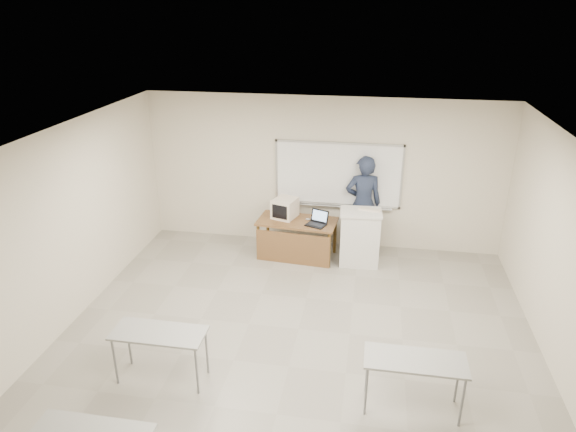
% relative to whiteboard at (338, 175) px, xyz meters
% --- Properties ---
extents(floor, '(7.00, 8.00, 0.01)m').
position_rel_whiteboard_xyz_m(floor, '(-0.30, -3.97, -1.49)').
color(floor, gray).
rests_on(floor, ground).
extents(whiteboard, '(2.48, 0.10, 1.31)m').
position_rel_whiteboard_xyz_m(whiteboard, '(0.00, 0.00, 0.00)').
color(whiteboard, white).
rests_on(whiteboard, floor).
extents(student_desks, '(4.40, 2.20, 0.73)m').
position_rel_whiteboard_xyz_m(student_desks, '(-0.30, -5.32, -0.81)').
color(student_desks, gray).
rests_on(student_desks, floor).
extents(instructor_desk, '(1.49, 0.75, 0.75)m').
position_rel_whiteboard_xyz_m(instructor_desk, '(-0.70, -0.78, -0.93)').
color(instructor_desk, brown).
rests_on(instructor_desk, floor).
extents(podium, '(0.76, 0.55, 1.06)m').
position_rel_whiteboard_xyz_m(podium, '(0.50, -0.77, -0.95)').
color(podium, '#B6B3AE').
rests_on(podium, floor).
extents(crt_monitor, '(0.41, 0.46, 0.39)m').
position_rel_whiteboard_xyz_m(crt_monitor, '(-0.95, -0.54, -0.54)').
color(crt_monitor, beige).
rests_on(crt_monitor, instructor_desk).
extents(laptop, '(0.35, 0.32, 0.26)m').
position_rel_whiteboard_xyz_m(laptop, '(-0.32, -0.79, -0.67)').
color(laptop, black).
rests_on(laptop, instructor_desk).
extents(mouse, '(0.10, 0.08, 0.04)m').
position_rel_whiteboard_xyz_m(mouse, '(-0.50, -0.62, -0.71)').
color(mouse, '#9D9FA4').
rests_on(mouse, instructor_desk).
extents(keyboard, '(0.42, 0.21, 0.02)m').
position_rel_whiteboard_xyz_m(keyboard, '(0.65, -0.69, -0.41)').
color(keyboard, beige).
rests_on(keyboard, podium).
extents(presenter, '(0.77, 0.57, 1.94)m').
position_rel_whiteboard_xyz_m(presenter, '(0.52, -0.14, -0.51)').
color(presenter, black).
rests_on(presenter, floor).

